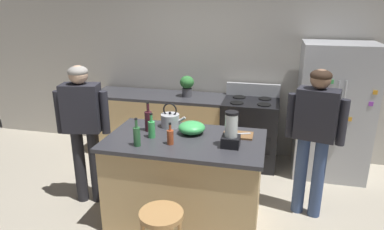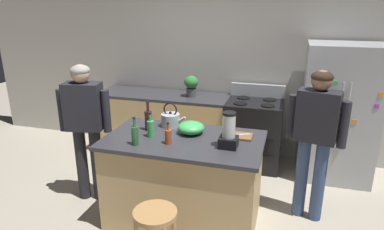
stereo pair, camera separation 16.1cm
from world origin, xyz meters
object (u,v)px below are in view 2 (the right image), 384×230
bar_stool (156,226)px  bottle_wine (148,120)px  refrigerator (338,113)px  mixing_bowl (191,128)px  kitchen_island (184,180)px  potted_plant (191,85)px  chef_knife (239,135)px  bottle_soda (151,128)px  stove_range (253,133)px  tea_kettle (171,119)px  cutting_board (237,136)px  bottle_olive_oil (135,135)px  person_by_island_left (85,121)px  bottle_cooking_sauce (168,136)px  person_by_sink_right (316,132)px  blender_appliance (229,133)px

bar_stool → bottle_wine: (-0.44, 0.95, 0.56)m
refrigerator → mixing_bowl: size_ratio=6.32×
kitchen_island → refrigerator: (1.60, 1.50, 0.41)m
potted_plant → chef_knife: size_ratio=1.36×
potted_plant → bottle_soda: potted_plant is taller
stove_range → tea_kettle: (-0.78, -1.23, 0.53)m
cutting_board → bottle_olive_oil: bearing=-152.1°
person_by_island_left → bottle_cooking_sauce: (1.08, -0.27, 0.04)m
person_by_island_left → person_by_sink_right: 2.46m
stove_range → person_by_sink_right: (0.72, -1.10, 0.50)m
bar_stool → bottle_cooking_sauce: bearing=100.2°
chef_knife → stove_range: bearing=66.2°
kitchen_island → cutting_board: size_ratio=5.24×
stove_range → potted_plant: (-0.92, 0.03, 0.63)m
bottle_soda → cutting_board: bearing=16.5°
chef_knife → person_by_sink_right: bearing=-6.2°
bar_stool → bottle_soda: bearing=114.1°
blender_appliance → chef_knife: (0.06, 0.28, -0.12)m
bar_stool → mixing_bowl: (0.01, 0.98, 0.50)m
stove_range → person_by_island_left: (-1.72, -1.42, 0.49)m
bottle_wine → bar_stool: bearing=-64.9°
blender_appliance → mixing_bowl: size_ratio=1.23×
stove_range → person_by_island_left: 2.29m
bar_stool → bottle_wine: bearing=115.1°
person_by_sink_right → bottle_soda: (-1.59, -0.47, 0.05)m
person_by_sink_right → cutting_board: 0.79m
bottle_wine → tea_kettle: 0.26m
chef_knife → cutting_board: bearing=156.8°
potted_plant → bottle_olive_oil: bearing=-90.5°
blender_appliance → tea_kettle: size_ratio=1.24×
stove_range → chef_knife: stove_range is taller
bar_stool → blender_appliance: 1.05m
tea_kettle → potted_plant: bearing=96.1°
bottle_cooking_sauce → bottle_soda: bearing=152.8°
person_by_sink_right → blender_appliance: 0.95m
tea_kettle → chef_knife: (0.77, -0.10, -0.06)m
bottle_wine → chef_knife: size_ratio=1.44×
stove_range → bottle_cooking_sauce: size_ratio=5.15×
refrigerator → potted_plant: refrigerator is taller
bar_stool → cutting_board: size_ratio=2.09×
bottle_cooking_sauce → mixing_bowl: bearing=67.5°
mixing_bowl → person_by_sink_right: bearing=12.3°
bottle_cooking_sauce → mixing_bowl: size_ratio=0.78×
cutting_board → chef_knife: size_ratio=1.36×
blender_appliance → person_by_island_left: bearing=173.4°
bottle_soda → mixing_bowl: bearing=29.2°
person_by_sink_right → chef_knife: person_by_sink_right is taller
bar_stool → mixing_bowl: bearing=89.1°
stove_range → bottle_wine: (-0.97, -1.40, 0.57)m
person_by_island_left → cutting_board: size_ratio=5.33×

